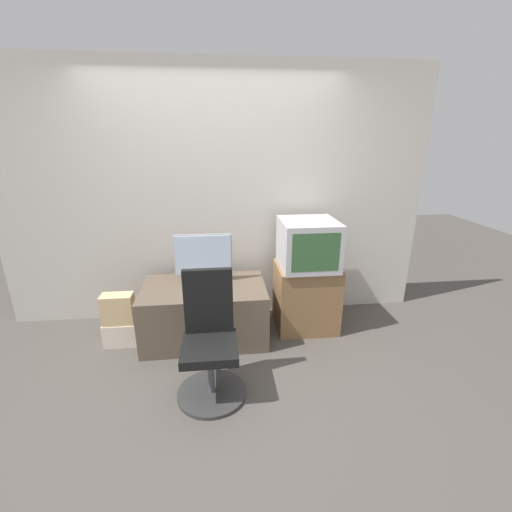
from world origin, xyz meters
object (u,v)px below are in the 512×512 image
at_px(crt_tv, 308,244).
at_px(cardboard_box_lower, 122,333).
at_px(mouse, 228,291).
at_px(office_chair, 210,347).
at_px(keyboard, 203,292).
at_px(main_monitor, 203,257).

bearing_deg(crt_tv, cardboard_box_lower, -175.79).
bearing_deg(mouse, cardboard_box_lower, 173.50).
relative_size(office_chair, cardboard_box_lower, 3.14).
height_order(keyboard, mouse, mouse).
xyz_separation_m(keyboard, office_chair, (0.07, -0.63, -0.16)).
relative_size(mouse, crt_tv, 0.12).
xyz_separation_m(main_monitor, mouse, (0.22, -0.29, -0.23)).
bearing_deg(main_monitor, office_chair, -86.17).
bearing_deg(keyboard, mouse, -3.61).
distance_m(mouse, office_chair, 0.66).
relative_size(keyboard, crt_tv, 0.61).
bearing_deg(main_monitor, crt_tv, -2.34).
xyz_separation_m(main_monitor, cardboard_box_lower, (-0.80, -0.18, -0.68)).
relative_size(main_monitor, keyboard, 1.64).
bearing_deg(mouse, keyboard, 176.39).
distance_m(keyboard, office_chair, 0.66).
bearing_deg(mouse, main_monitor, 127.41).
distance_m(keyboard, crt_tv, 1.11).
distance_m(main_monitor, crt_tv, 1.03).
xyz_separation_m(crt_tv, office_chair, (-0.96, -0.87, -0.52)).
height_order(mouse, cardboard_box_lower, mouse).
relative_size(main_monitor, cardboard_box_lower, 1.80).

